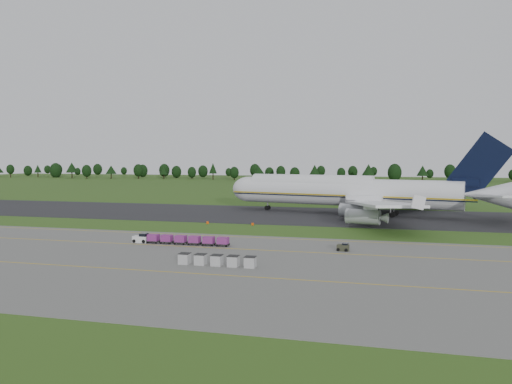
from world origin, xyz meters
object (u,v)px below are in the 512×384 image
(baggage_train, at_px, (179,239))
(uld_row, at_px, (217,260))
(edge_markers, at_px, (230,223))
(aircraft, at_px, (351,192))
(utility_cart, at_px, (343,248))

(baggage_train, xyz_separation_m, uld_row, (11.90, -14.72, -0.07))
(uld_row, bearing_deg, baggage_train, 128.96)
(edge_markers, bearing_deg, uld_row, -75.24)
(aircraft, bearing_deg, utility_cart, -87.98)
(utility_cart, relative_size, edge_markers, 0.18)
(utility_cart, relative_size, uld_row, 0.18)
(aircraft, distance_m, edge_markers, 37.50)
(baggage_train, xyz_separation_m, edge_markers, (1.08, 26.37, -0.62))
(baggage_train, bearing_deg, aircraft, 63.95)
(aircraft, relative_size, baggage_train, 4.29)
(aircraft, distance_m, utility_cart, 53.25)
(aircraft, xyz_separation_m, baggage_train, (-26.20, -53.60, -5.14))
(aircraft, distance_m, uld_row, 70.00)
(aircraft, relative_size, edge_markers, 6.85)
(utility_cart, distance_m, uld_row, 22.32)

